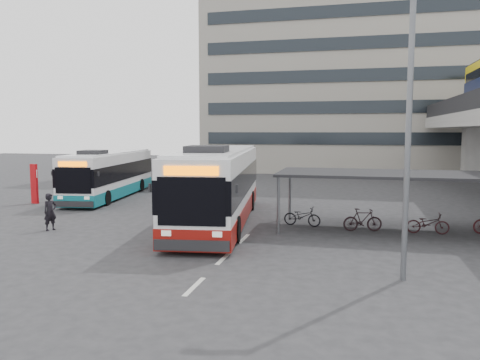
% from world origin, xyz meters
% --- Properties ---
extents(ground, '(120.00, 120.00, 0.00)m').
position_xyz_m(ground, '(0.00, 0.00, 0.00)').
color(ground, '#28282B').
rests_on(ground, ground).
extents(bike_shelter, '(10.00, 4.00, 2.54)m').
position_xyz_m(bike_shelter, '(8.45, 3.00, 1.64)').
color(bike_shelter, '#595B60').
rests_on(bike_shelter, ground).
extents(office_block, '(30.00, 15.00, 25.00)m').
position_xyz_m(office_block, '(6.00, 36.00, 12.50)').
color(office_block, gray).
rests_on(office_block, ground).
extents(road_markings, '(0.15, 7.60, 0.01)m').
position_xyz_m(road_markings, '(2.50, -3.00, 0.01)').
color(road_markings, beige).
rests_on(road_markings, ground).
extents(bus_main, '(4.47, 12.91, 3.74)m').
position_xyz_m(bus_main, '(0.55, 3.07, 1.74)').
color(bus_main, white).
rests_on(bus_main, ground).
extents(bus_teal, '(3.83, 11.01, 3.19)m').
position_xyz_m(bus_teal, '(-8.78, 9.60, 1.48)').
color(bus_teal, white).
rests_on(bus_teal, ground).
extents(pedestrian, '(0.60, 0.70, 1.63)m').
position_xyz_m(pedestrian, '(-6.07, -0.45, 0.82)').
color(pedestrian, black).
rests_on(pedestrian, ground).
extents(lamp_post, '(1.44, 0.51, 8.30)m').
position_xyz_m(lamp_post, '(8.11, -4.01, 4.73)').
color(lamp_post, '#595B60').
rests_on(lamp_post, ground).
extents(sign_totem_north, '(0.51, 0.25, 2.38)m').
position_xyz_m(sign_totem_north, '(-11.79, 6.00, 1.23)').
color(sign_totem_north, '#AE0A10').
rests_on(sign_totem_north, ground).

